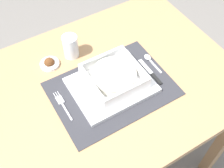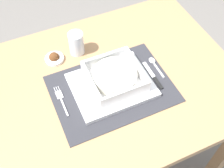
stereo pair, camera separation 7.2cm
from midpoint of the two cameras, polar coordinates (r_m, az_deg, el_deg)
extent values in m
plane|color=slate|center=(1.71, -2.11, -15.15)|extent=(6.00, 6.00, 0.00)
cube|color=#A37A51|center=(1.07, -3.25, -0.34)|extent=(1.00, 0.74, 0.03)
cube|color=olive|center=(1.45, 20.06, -10.49)|extent=(0.05, 0.05, 0.72)
cube|color=olive|center=(1.69, 5.53, 5.83)|extent=(0.05, 0.05, 0.72)
cube|color=#2D2D33|center=(1.04, -1.97, -1.04)|extent=(0.43, 0.31, 0.00)
cube|color=white|center=(1.04, -2.11, -0.32)|extent=(0.29, 0.23, 0.02)
cube|color=white|center=(1.04, -1.60, 0.73)|extent=(0.19, 0.19, 0.01)
cube|color=white|center=(0.99, -6.11, -0.40)|extent=(0.01, 0.19, 0.04)
cube|color=white|center=(1.05, 2.61, 3.64)|extent=(0.01, 0.19, 0.04)
cube|color=white|center=(0.97, 1.00, -1.85)|extent=(0.17, 0.01, 0.04)
cube|color=white|center=(1.07, -4.04, 4.88)|extent=(0.17, 0.01, 0.04)
cylinder|color=silver|center=(1.02, -1.63, 1.50)|extent=(0.16, 0.16, 0.03)
cube|color=silver|center=(1.00, -11.06, -5.57)|extent=(0.01, 0.08, 0.00)
cube|color=silver|center=(1.03, -12.34, -3.22)|extent=(0.02, 0.04, 0.00)
cylinder|color=silver|center=(1.05, -13.32, -2.32)|extent=(0.00, 0.02, 0.00)
cylinder|color=silver|center=(1.05, -12.93, -2.14)|extent=(0.00, 0.02, 0.00)
cylinder|color=silver|center=(1.05, -12.55, -1.97)|extent=(0.00, 0.02, 0.00)
cube|color=silver|center=(1.11, 6.88, 3.40)|extent=(0.01, 0.08, 0.00)
ellipsoid|color=silver|center=(1.13, 5.33, 5.28)|extent=(0.02, 0.03, 0.01)
cube|color=black|center=(1.07, 6.99, 0.94)|extent=(0.01, 0.06, 0.01)
cube|color=silver|center=(1.10, 4.90, 3.40)|extent=(0.01, 0.08, 0.00)
cube|color=#59331E|center=(1.07, 5.02, 1.37)|extent=(0.01, 0.05, 0.01)
cube|color=silver|center=(1.11, 3.10, 3.67)|extent=(0.01, 0.08, 0.00)
cylinder|color=white|center=(1.13, -10.09, 7.32)|extent=(0.06, 0.06, 0.10)
cylinder|color=gold|center=(1.14, -9.96, 6.69)|extent=(0.05, 0.05, 0.06)
cylinder|color=white|center=(1.14, -14.12, 3.82)|extent=(0.07, 0.07, 0.01)
sphere|color=#593319|center=(1.14, -14.21, 4.12)|extent=(0.04, 0.04, 0.04)
camera|label=1|loc=(0.04, -92.02, -2.67)|focal=45.74mm
camera|label=2|loc=(0.04, 87.98, 2.67)|focal=45.74mm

